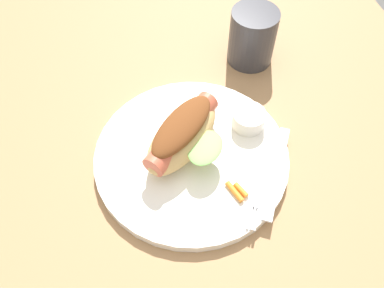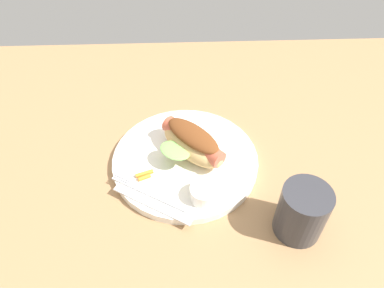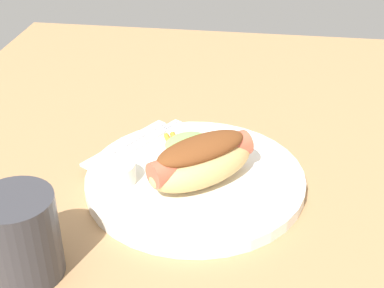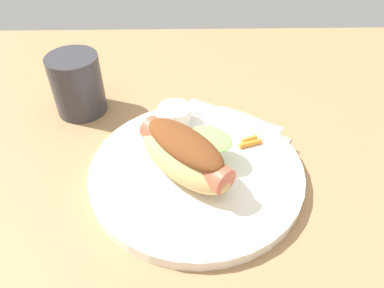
# 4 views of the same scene
# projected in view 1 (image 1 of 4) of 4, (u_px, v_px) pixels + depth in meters

# --- Properties ---
(ground_plane) EXTENTS (1.20, 0.90, 0.02)m
(ground_plane) POSITION_uv_depth(u_px,v_px,m) (188.00, 150.00, 0.59)
(ground_plane) COLOR #9E754C
(plate) EXTENTS (0.28, 0.28, 0.02)m
(plate) POSITION_uv_depth(u_px,v_px,m) (194.00, 156.00, 0.57)
(plate) COLOR white
(plate) RESTS_ON ground_plane
(hot_dog) EXTENTS (0.14, 0.15, 0.06)m
(hot_dog) POSITION_uv_depth(u_px,v_px,m) (183.00, 134.00, 0.54)
(hot_dog) COLOR tan
(hot_dog) RESTS_ON plate
(sauce_ramekin) EXTENTS (0.05, 0.05, 0.03)m
(sauce_ramekin) POSITION_uv_depth(u_px,v_px,m) (249.00, 119.00, 0.58)
(sauce_ramekin) COLOR white
(sauce_ramekin) RESTS_ON plate
(fork) EXTENTS (0.14, 0.09, 0.00)m
(fork) POSITION_uv_depth(u_px,v_px,m) (262.00, 176.00, 0.53)
(fork) COLOR silver
(fork) RESTS_ON plate
(knife) EXTENTS (0.14, 0.09, 0.00)m
(knife) POSITION_uv_depth(u_px,v_px,m) (276.00, 172.00, 0.54)
(knife) COLOR silver
(knife) RESTS_ON plate
(carrot_garnish) EXTENTS (0.03, 0.03, 0.01)m
(carrot_garnish) POSITION_uv_depth(u_px,v_px,m) (237.00, 191.00, 0.52)
(carrot_garnish) COLOR orange
(carrot_garnish) RESTS_ON plate
(drinking_cup) EXTENTS (0.08, 0.08, 0.09)m
(drinking_cup) POSITION_uv_depth(u_px,v_px,m) (252.00, 37.00, 0.65)
(drinking_cup) COLOR #333338
(drinking_cup) RESTS_ON ground_plane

